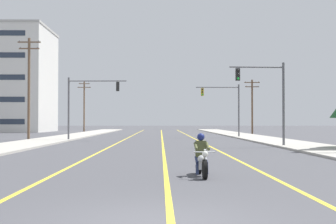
{
  "coord_description": "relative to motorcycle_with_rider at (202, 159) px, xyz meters",
  "views": [
    {
      "loc": [
        0.09,
        -8.47,
        1.86
      ],
      "look_at": [
        0.6,
        21.96,
        2.5
      ],
      "focal_mm": 48.94,
      "sensor_mm": 36.0,
      "label": 1
    }
  ],
  "objects": [
    {
      "name": "utility_pole_right_far",
      "position": [
        12.31,
        52.44,
        3.83
      ],
      "size": [
        2.32,
        0.26,
        8.12
      ],
      "color": "brown",
      "rests_on": "ground"
    },
    {
      "name": "lane_stripe_center",
      "position": [
        -1.21,
        37.93,
        -0.58
      ],
      "size": [
        0.16,
        100.0,
        0.01
      ],
      "primitive_type": "cube",
      "color": "yellow",
      "rests_on": "ground"
    },
    {
      "name": "traffic_signal_mid_right",
      "position": [
        6.27,
        37.45,
        3.53
      ],
      "size": [
        5.1,
        0.42,
        6.2
      ],
      "color": "#56565B",
      "rests_on": "ground"
    },
    {
      "name": "sidewalk_kerb_left",
      "position": [
        -12.18,
        32.93,
        -0.52
      ],
      "size": [
        4.4,
        110.0,
        0.14
      ],
      "primitive_type": "cube",
      "color": "#ADA89E",
      "rests_on": "ground"
    },
    {
      "name": "lane_stripe_right",
      "position": [
        2.31,
        37.93,
        -0.58
      ],
      "size": [
        0.16,
        100.0,
        0.01
      ],
      "primitive_type": "cube",
      "color": "yellow",
      "rests_on": "ground"
    },
    {
      "name": "sidewalk_kerb_right",
      "position": [
        9.2,
        32.93,
        -0.52
      ],
      "size": [
        4.4,
        110.0,
        0.14
      ],
      "primitive_type": "cube",
      "color": "#ADA89E",
      "rests_on": "ground"
    },
    {
      "name": "utility_pole_left_far",
      "position": [
        -14.87,
        65.36,
        4.25
      ],
      "size": [
        2.32,
        0.26,
        8.97
      ],
      "color": "brown",
      "rests_on": "ground"
    },
    {
      "name": "motorcycle_with_rider",
      "position": [
        0.0,
        0.0,
        0.0
      ],
      "size": [
        0.7,
        2.19,
        1.46
      ],
      "color": "black",
      "rests_on": "ground"
    },
    {
      "name": "lane_stripe_left",
      "position": [
        -5.11,
        37.93,
        -0.58
      ],
      "size": [
        0.16,
        100.0,
        0.01
      ],
      "primitive_type": "cube",
      "color": "yellow",
      "rests_on": "ground"
    },
    {
      "name": "utility_pole_left_near",
      "position": [
        -14.62,
        30.53,
        4.93
      ],
      "size": [
        2.29,
        0.26,
        10.26
      ],
      "color": "brown",
      "rests_on": "ground"
    },
    {
      "name": "traffic_signal_near_right",
      "position": [
        6.51,
        17.78,
        3.46
      ],
      "size": [
        4.09,
        0.53,
        6.2
      ],
      "color": "#56565B",
      "rests_on": "ground"
    },
    {
      "name": "traffic_signal_near_left",
      "position": [
        -8.73,
        29.4,
        3.57
      ],
      "size": [
        5.78,
        0.41,
        6.2
      ],
      "color": "#56565B",
      "rests_on": "ground"
    },
    {
      "name": "ground_plane",
      "position": [
        -1.49,
        -7.07,
        -0.59
      ],
      "size": [
        400.0,
        400.0,
        0.0
      ],
      "primitive_type": "plane",
      "color": "#47474C"
    }
  ]
}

